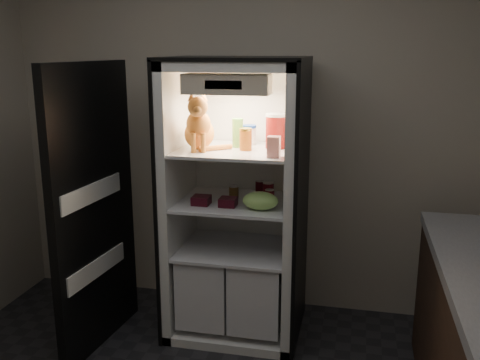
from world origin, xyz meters
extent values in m
plane|color=#A19686|center=(0.00, 1.80, 1.35)|extent=(3.60, 0.00, 3.60)
cube|color=white|center=(0.00, 1.67, 0.93)|extent=(0.85, 0.06, 1.85)
cube|color=white|center=(-0.40, 1.35, 0.93)|extent=(0.06, 0.70, 1.85)
cube|color=white|center=(0.40, 1.35, 0.93)|extent=(0.06, 0.70, 1.85)
cube|color=white|center=(0.00, 1.35, 1.82)|extent=(0.85, 0.70, 0.06)
cube|color=white|center=(0.00, 1.35, 0.03)|extent=(0.85, 0.70, 0.06)
cube|color=black|center=(-0.44, 1.35, 0.93)|extent=(0.02, 0.72, 1.87)
cube|color=black|center=(0.44, 1.35, 0.93)|extent=(0.02, 0.72, 1.87)
cube|color=black|center=(0.00, 1.35, 1.86)|extent=(0.90, 0.72, 0.02)
cube|color=white|center=(0.00, 1.32, 1.28)|extent=(0.73, 0.62, 0.02)
cube|color=white|center=(0.00, 1.32, 0.93)|extent=(0.73, 0.62, 0.02)
cube|color=white|center=(-0.18, 1.32, 0.35)|extent=(0.34, 0.58, 0.48)
cube|color=white|center=(0.18, 1.32, 0.35)|extent=(0.34, 0.58, 0.48)
cube|color=white|center=(0.00, 1.32, 0.60)|extent=(0.73, 0.62, 0.02)
cube|color=beige|center=(0.00, 1.11, 1.72)|extent=(0.52, 0.18, 0.12)
cube|color=black|center=(0.00, 1.02, 1.72)|extent=(0.22, 0.01, 0.05)
cube|color=black|center=(-0.85, 0.99, 0.93)|extent=(0.14, 0.87, 1.85)
cube|color=white|center=(-0.85, 0.93, 0.55)|extent=(0.12, 0.64, 0.12)
cube|color=white|center=(-0.85, 0.93, 1.05)|extent=(0.12, 0.64, 0.12)
ellipsoid|color=orange|center=(-0.23, 1.31, 1.39)|extent=(0.24, 0.28, 0.20)
ellipsoid|color=orange|center=(-0.21, 1.21, 1.46)|extent=(0.19, 0.17, 0.17)
sphere|color=#C16125|center=(-0.20, 1.15, 1.58)|extent=(0.15, 0.15, 0.13)
sphere|color=#C16125|center=(-0.18, 1.10, 1.56)|extent=(0.06, 0.06, 0.05)
cone|color=#C16125|center=(-0.24, 1.15, 1.64)|extent=(0.06, 0.06, 0.06)
cone|color=#C16125|center=(-0.16, 1.17, 1.64)|extent=(0.06, 0.06, 0.06)
cylinder|color=orange|center=(-0.23, 1.15, 1.35)|extent=(0.03, 0.03, 0.12)
cylinder|color=orange|center=(-0.17, 1.16, 1.35)|extent=(0.03, 0.03, 0.12)
cylinder|color=orange|center=(-0.11, 1.25, 1.31)|extent=(0.20, 0.17, 0.03)
cylinder|color=green|center=(0.00, 1.39, 1.38)|extent=(0.07, 0.07, 0.17)
cylinder|color=green|center=(0.00, 1.39, 1.47)|extent=(0.07, 0.07, 0.02)
cylinder|color=white|center=(0.06, 1.50, 1.35)|extent=(0.09, 0.09, 0.11)
cylinder|color=#163E9D|center=(0.06, 1.50, 1.41)|extent=(0.10, 0.10, 0.02)
cylinder|color=maroon|center=(0.08, 1.30, 1.35)|extent=(0.08, 0.08, 0.13)
cylinder|color=gold|center=(0.08, 1.30, 1.42)|extent=(0.08, 0.08, 0.01)
cylinder|color=maroon|center=(0.25, 1.41, 1.39)|extent=(0.13, 0.13, 0.21)
cylinder|color=white|center=(0.25, 1.41, 1.51)|extent=(0.13, 0.13, 0.02)
cube|color=white|center=(0.29, 1.11, 1.35)|extent=(0.07, 0.07, 0.13)
cylinder|color=black|center=(0.14, 1.46, 0.99)|extent=(0.06, 0.06, 0.11)
cylinder|color=#B2B2B2|center=(0.14, 1.46, 1.05)|extent=(0.06, 0.06, 0.00)
cylinder|color=black|center=(0.22, 1.33, 1.01)|extent=(0.07, 0.07, 0.13)
cylinder|color=#B2B2B2|center=(0.22, 1.33, 1.07)|extent=(0.07, 0.07, 0.00)
cylinder|color=black|center=(0.24, 1.25, 0.99)|extent=(0.06, 0.06, 0.11)
cylinder|color=#B2B2B2|center=(0.24, 1.25, 1.05)|extent=(0.06, 0.06, 0.00)
cylinder|color=brown|center=(-0.02, 1.38, 0.98)|extent=(0.06, 0.06, 0.08)
cylinder|color=#B2B2B2|center=(-0.02, 1.38, 1.03)|extent=(0.07, 0.07, 0.01)
ellipsoid|color=#8ED463|center=(0.20, 1.17, 1.00)|extent=(0.23, 0.16, 0.11)
cube|color=#470B19|center=(-0.20, 1.20, 0.97)|extent=(0.11, 0.11, 0.06)
cube|color=#470B19|center=(-0.02, 1.20, 0.97)|extent=(0.11, 0.11, 0.05)
camera|label=1|loc=(0.77, -2.00, 1.93)|focal=40.00mm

